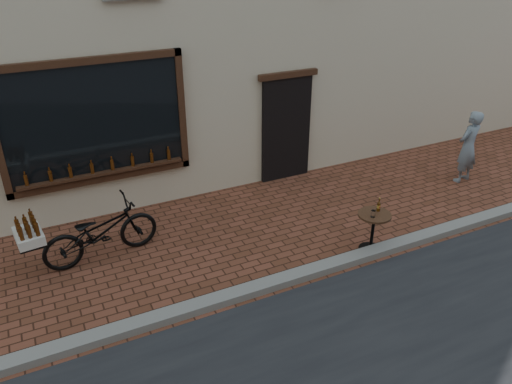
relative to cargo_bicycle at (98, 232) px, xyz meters
name	(u,v)px	position (x,y,z in m)	size (l,w,h in m)	color
ground	(285,292)	(2.28, -2.10, -0.50)	(90.00, 90.00, 0.00)	#532A1B
kerb	(278,281)	(2.28, -1.90, -0.44)	(90.00, 0.25, 0.12)	slate
cargo_bicycle	(98,232)	(0.00, 0.00, 0.00)	(2.21, 0.88, 1.05)	black
bistro_table	(374,224)	(4.12, -1.75, 0.00)	(0.55, 0.55, 0.94)	black
pedestrian	(468,147)	(7.53, -0.45, 0.28)	(0.57, 0.37, 1.56)	slate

